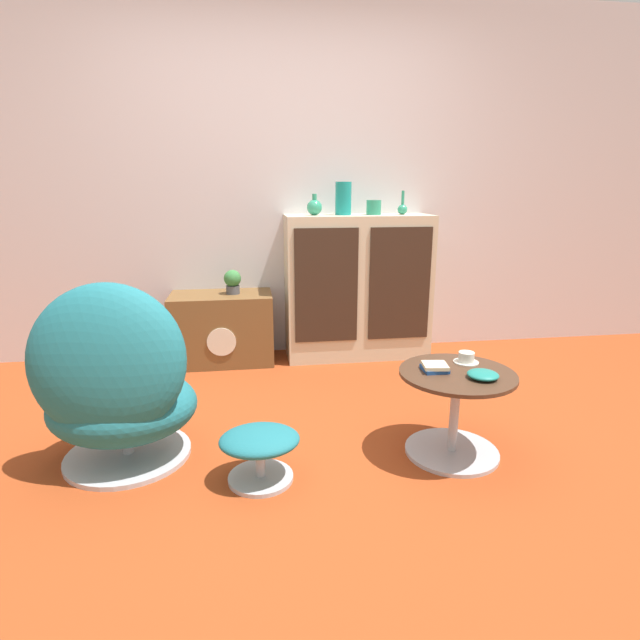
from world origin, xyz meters
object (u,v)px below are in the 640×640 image
object	(u,v)px
potted_plant	(233,281)
bowl	(483,375)
book_stack	(435,367)
coffee_table	(455,408)
egg_chair	(116,386)
vase_rightmost	(402,208)
tv_console	(223,328)
vase_leftmost	(314,207)
vase_inner_right	(374,207)
teacup	(466,358)
ottoman	(260,446)
vase_inner_left	(343,199)
sideboard	(357,287)

from	to	relation	value
potted_plant	bowl	world-z (taller)	potted_plant
book_stack	coffee_table	bearing A→B (deg)	-16.75
book_stack	bowl	bearing A→B (deg)	-34.04
egg_chair	book_stack	world-z (taller)	egg_chair
egg_chair	vase_rightmost	distance (m)	2.36
tv_console	vase_leftmost	world-z (taller)	vase_leftmost
vase_leftmost	bowl	xyz separation A→B (m)	(0.55, -1.63, -0.69)
vase_inner_right	teacup	size ratio (longest dim) A/B	0.87
vase_inner_right	vase_rightmost	distance (m)	0.22
egg_chair	book_stack	bearing A→B (deg)	-3.92
tv_console	ottoman	bearing A→B (deg)	-82.05
ottoman	vase_leftmost	xyz separation A→B (m)	(0.47, 1.63, 0.96)
tv_console	vase_inner_left	bearing A→B (deg)	0.86
bowl	potted_plant	bearing A→B (deg)	125.62
vase_rightmost	bowl	size ratio (longest dim) A/B	1.21
vase_leftmost	teacup	bearing A→B (deg)	-68.18
vase_inner_left	teacup	size ratio (longest dim) A/B	1.89
egg_chair	vase_leftmost	xyz separation A→B (m)	(1.10, 1.40, 0.74)
vase_leftmost	vase_inner_left	distance (m)	0.22
egg_chair	bowl	world-z (taller)	egg_chair
tv_console	bowl	world-z (taller)	tv_console
potted_plant	teacup	bearing A→B (deg)	-50.21
sideboard	vase_leftmost	world-z (taller)	vase_leftmost
sideboard	bowl	xyz separation A→B (m)	(0.23, -1.62, -0.09)
egg_chair	tv_console	bearing A→B (deg)	73.51
sideboard	teacup	distance (m)	1.44
vase_rightmost	potted_plant	bearing A→B (deg)	-179.41
ottoman	vase_rightmost	distance (m)	2.20
teacup	book_stack	bearing A→B (deg)	-156.10
potted_plant	book_stack	bearing A→B (deg)	-56.84
vase_inner_left	vase_rightmost	size ratio (longest dim) A/B	1.36
ottoman	teacup	world-z (taller)	teacup
vase_leftmost	vase_inner_left	bearing A→B (deg)	0.00
coffee_table	vase_inner_left	bearing A→B (deg)	99.74
ottoman	bowl	distance (m)	1.06
book_stack	vase_leftmost	bearing A→B (deg)	103.88
sideboard	coffee_table	size ratio (longest dim) A/B	1.97
coffee_table	vase_leftmost	world-z (taller)	vase_leftmost
egg_chair	vase_rightmost	size ratio (longest dim) A/B	5.29
vase_inner_right	bowl	distance (m)	1.77
vase_leftmost	book_stack	distance (m)	1.70
vase_rightmost	sideboard	bearing A→B (deg)	-179.32
ottoman	vase_rightmost	size ratio (longest dim) A/B	2.08
potted_plant	teacup	distance (m)	1.84
ottoman	vase_inner_right	world-z (taller)	vase_inner_right
sideboard	vase_inner_left	xyz separation A→B (m)	(-0.12, 0.00, 0.65)
vase_inner_left	teacup	bearing A→B (deg)	-75.84
tv_console	sideboard	bearing A→B (deg)	0.55
egg_chair	vase_inner_left	bearing A→B (deg)	46.90
vase_rightmost	bowl	world-z (taller)	vase_rightmost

